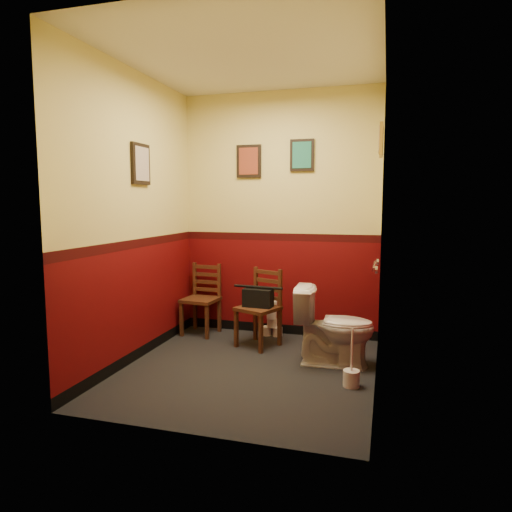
{
  "coord_description": "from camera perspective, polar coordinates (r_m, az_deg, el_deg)",
  "views": [
    {
      "loc": [
        1.15,
        -3.77,
        1.49
      ],
      "look_at": [
        0.0,
        0.25,
        1.0
      ],
      "focal_mm": 32.0,
      "sensor_mm": 36.0,
      "label": 1
    }
  ],
  "objects": [
    {
      "name": "wall_right",
      "position": [
        3.77,
        15.23,
        4.32
      ],
      "size": [
        0.0,
        2.4,
        2.7
      ],
      "primitive_type": "cube",
      "rotation": [
        1.57,
        0.0,
        -1.57
      ],
      "color": "#550709",
      "rests_on": "ground"
    },
    {
      "name": "framed_print_left",
      "position": [
        4.48,
        -14.2,
        11.09
      ],
      "size": [
        0.04,
        0.3,
        0.38
      ],
      "color": "black",
      "rests_on": "wall_left"
    },
    {
      "name": "grab_bar",
      "position": [
        4.06,
        14.68,
        -1.19
      ],
      "size": [
        0.05,
        0.56,
        0.06
      ],
      "color": "silver",
      "rests_on": "wall_right"
    },
    {
      "name": "chair_left",
      "position": [
        5.26,
        -6.77,
        -5.36
      ],
      "size": [
        0.4,
        0.4,
        0.79
      ],
      "rotation": [
        0.0,
        0.0,
        -0.08
      ],
      "color": "#592F1A",
      "rests_on": "floor"
    },
    {
      "name": "chair_right",
      "position": [
        4.77,
        0.53,
        -6.48
      ],
      "size": [
        0.49,
        0.49,
        0.8
      ],
      "rotation": [
        0.0,
        0.0,
        -0.39
      ],
      "color": "#592F1A",
      "rests_on": "floor"
    },
    {
      "name": "tp_stack",
      "position": [
        5.17,
        2.02,
        -8.11
      ],
      "size": [
        0.23,
        0.14,
        0.4
      ],
      "color": "silver",
      "rests_on": "floor"
    },
    {
      "name": "toilet_brush",
      "position": [
        3.92,
        11.83,
        -14.6
      ],
      "size": [
        0.13,
        0.13,
        0.48
      ],
      "color": "silver",
      "rests_on": "floor"
    },
    {
      "name": "toilet",
      "position": [
        4.29,
        9.76,
        -8.72
      ],
      "size": [
        0.74,
        0.43,
        0.71
      ],
      "primitive_type": "imported",
      "rotation": [
        0.0,
        0.0,
        1.6
      ],
      "color": "white",
      "rests_on": "floor"
    },
    {
      "name": "framed_print_back_a",
      "position": [
        5.19,
        -0.9,
        11.76
      ],
      "size": [
        0.28,
        0.04,
        0.36
      ],
      "color": "black",
      "rests_on": "wall_back"
    },
    {
      "name": "wall_left",
      "position": [
        4.39,
        -14.9,
        4.63
      ],
      "size": [
        0.0,
        2.4,
        2.7
      ],
      "primitive_type": "cube",
      "rotation": [
        1.57,
        0.0,
        1.57
      ],
      "color": "#550709",
      "rests_on": "ground"
    },
    {
      "name": "framed_print_back_b",
      "position": [
        5.06,
        5.77,
        12.44
      ],
      "size": [
        0.26,
        0.04,
        0.34
      ],
      "color": "black",
      "rests_on": "wall_back"
    },
    {
      "name": "handbag",
      "position": [
        4.72,
        0.26,
        -5.22
      ],
      "size": [
        0.31,
        0.17,
        0.22
      ],
      "rotation": [
        0.0,
        0.0,
        -0.08
      ],
      "color": "black",
      "rests_on": "chair_right"
    },
    {
      "name": "floor",
      "position": [
        4.21,
        -0.97,
        -14.02
      ],
      "size": [
        2.2,
        2.4,
        0.0
      ],
      "primitive_type": "cube",
      "color": "black",
      "rests_on": "ground"
    },
    {
      "name": "wall_front",
      "position": [
        2.82,
        -8.17,
        3.77
      ],
      "size": [
        2.2,
        0.0,
        2.7
      ],
      "primitive_type": "cube",
      "rotation": [
        -1.57,
        0.0,
        0.0
      ],
      "color": "#550709",
      "rests_on": "ground"
    },
    {
      "name": "framed_print_right",
      "position": [
        4.41,
        15.37,
        13.75
      ],
      "size": [
        0.04,
        0.34,
        0.28
      ],
      "color": "olive",
      "rests_on": "wall_right"
    },
    {
      "name": "wall_back",
      "position": [
        5.1,
        2.95,
        5.1
      ],
      "size": [
        2.2,
        0.0,
        2.7
      ],
      "primitive_type": "cube",
      "rotation": [
        1.57,
        0.0,
        0.0
      ],
      "color": "#550709",
      "rests_on": "ground"
    },
    {
      "name": "ceiling",
      "position": [
        4.12,
        -1.05,
        23.74
      ],
      "size": [
        2.2,
        2.4,
        0.0
      ],
      "primitive_type": "cube",
      "rotation": [
        3.14,
        0.0,
        0.0
      ],
      "color": "silver",
      "rests_on": "ground"
    }
  ]
}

